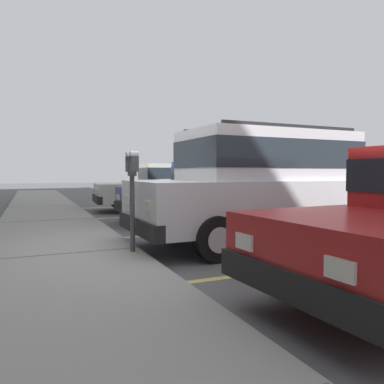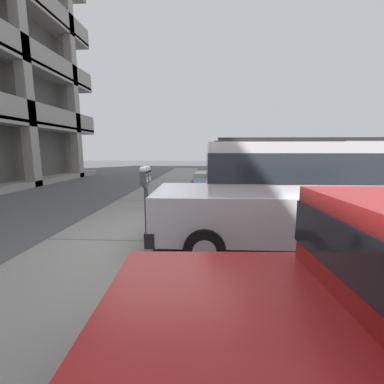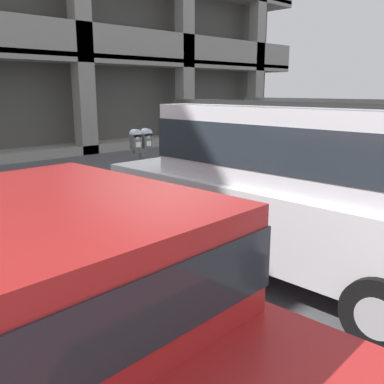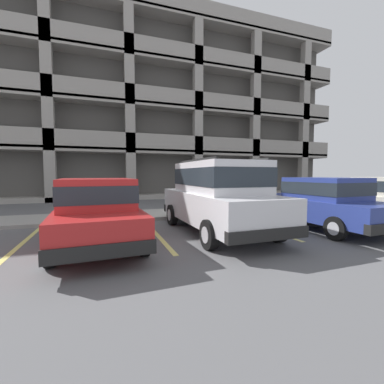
# 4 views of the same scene
# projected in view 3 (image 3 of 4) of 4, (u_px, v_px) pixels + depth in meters

# --- Properties ---
(ground_plane) EXTENTS (80.00, 80.00, 0.10)m
(ground_plane) POSITION_uv_depth(u_px,v_px,m) (170.00, 233.00, 6.70)
(ground_plane) COLOR #565659
(sidewalk) EXTENTS (40.00, 2.20, 0.12)m
(sidewalk) POSITION_uv_depth(u_px,v_px,m) (122.00, 210.00, 7.58)
(sidewalk) COLOR gray
(sidewalk) RESTS_ON ground_plane
(parking_stall_lines) EXTENTS (12.91, 4.80, 0.01)m
(parking_stall_lines) POSITION_uv_depth(u_px,v_px,m) (304.00, 228.00, 6.78)
(parking_stall_lines) COLOR #DBD16B
(parking_stall_lines) RESTS_ON ground_plane
(silver_suv) EXTENTS (2.09, 4.82, 2.03)m
(silver_suv) POSITION_uv_depth(u_px,v_px,m) (294.00, 183.00, 4.96)
(silver_suv) COLOR silver
(silver_suv) RESTS_ON ground_plane
(red_sedan) EXTENTS (2.00, 4.56, 1.54)m
(red_sedan) POSITION_uv_depth(u_px,v_px,m) (44.00, 301.00, 2.74)
(red_sedan) COLOR red
(red_sedan) RESTS_ON ground_plane
(parking_meter_near) EXTENTS (0.35, 0.12, 1.45)m
(parking_meter_near) POSITION_uv_depth(u_px,v_px,m) (142.00, 153.00, 6.49)
(parking_meter_near) COLOR #47474C
(parking_meter_near) RESTS_ON sidewalk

